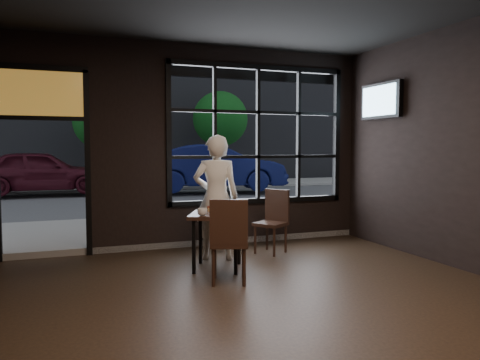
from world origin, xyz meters
name	(u,v)px	position (x,y,z in m)	size (l,w,h in m)	color
floor	(283,326)	(0.00, 0.00, -0.01)	(6.00, 7.00, 0.02)	black
window_frame	(258,135)	(1.20, 3.50, 1.80)	(3.06, 0.12, 2.28)	black
stained_transom	(41,93)	(-2.10, 3.50, 2.35)	(1.20, 0.06, 0.70)	orange
street_asphalt	(101,176)	(0.00, 24.00, -0.02)	(60.00, 41.00, 0.04)	#545456
building_across	(99,38)	(0.00, 23.00, 7.50)	(28.00, 12.00, 15.00)	#5B5956
cafe_table	(217,241)	(0.04, 2.07, 0.37)	(0.68, 0.68, 0.74)	black
chair_near	(229,240)	(-0.02, 1.45, 0.50)	(0.43, 0.43, 1.00)	black
chair_window	(271,222)	(1.06, 2.67, 0.48)	(0.41, 0.41, 0.95)	black
man	(216,198)	(0.18, 2.59, 0.88)	(0.64, 0.42, 1.76)	white
hotdog	(215,209)	(0.06, 2.24, 0.76)	(0.20, 0.08, 0.06)	tan
cup	(202,212)	(-0.21, 1.93, 0.78)	(0.12, 0.12, 0.10)	silver
tv	(381,101)	(2.93, 2.57, 2.33)	(0.11, 0.96, 0.56)	black
navy_car	(215,168)	(2.99, 11.72, 0.89)	(1.68, 4.82, 1.59)	#0C1242
maroon_car	(41,172)	(-2.59, 12.76, 0.80)	(1.66, 4.13, 1.41)	#410F1A
tree_left	(101,122)	(-0.52, 14.91, 2.55)	(2.12, 2.12, 3.62)	#332114
tree_right	(220,119)	(4.29, 15.08, 2.77)	(2.30, 2.30, 3.93)	#332114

